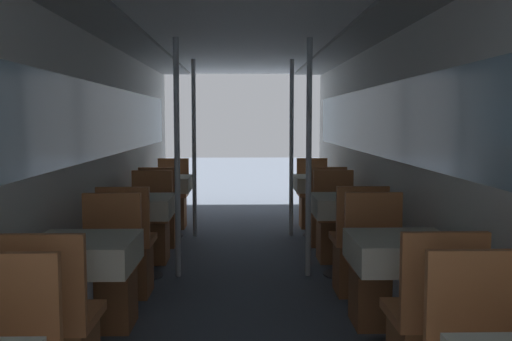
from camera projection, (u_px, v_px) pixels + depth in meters
wall_left at (75, 158)px, 4.34m from camera, size 0.05×9.84×2.10m
wall_right at (409, 158)px, 4.40m from camera, size 0.05×9.84×2.10m
ceiling_panel at (243, 20)px, 4.28m from camera, size 2.56×9.84×0.07m
dining_table_left_1 at (85, 259)px, 3.26m from camera, size 0.58×0.58×0.72m
chair_left_far_1 at (108, 284)px, 3.83m from camera, size 0.40×0.40×0.89m
dining_table_left_2 at (140, 210)px, 5.02m from camera, size 0.58×0.58×0.72m
chair_left_near_2 at (128, 260)px, 4.50m from camera, size 0.40×0.40×0.89m
chair_left_far_2 at (150, 233)px, 5.59m from camera, size 0.40×0.40×0.89m
support_pole_left_2 at (177, 159)px, 4.98m from camera, size 0.05×0.05×2.10m
dining_table_left_3 at (166, 187)px, 6.77m from camera, size 0.58×0.58×0.72m
chair_left_near_3 at (160, 220)px, 6.26m from camera, size 0.40×0.40×0.89m
chair_left_far_3 at (172, 205)px, 7.35m from camera, size 0.40×0.40×0.89m
support_pole_left_3 at (194, 149)px, 6.74m from camera, size 0.05×0.05×2.10m
dining_table_right_1 at (401, 257)px, 3.30m from camera, size 0.58×0.58×0.72m
chair_right_far_1 at (378, 283)px, 3.87m from camera, size 0.40×0.40×0.89m
dining_table_right_2 at (346, 209)px, 5.06m from camera, size 0.58×0.58×0.72m
chair_right_near_2 at (358, 258)px, 4.55m from camera, size 0.40×0.40×0.89m
chair_right_far_2 at (335, 232)px, 5.63m from camera, size 0.40×0.40×0.89m
support_pole_right_2 at (309, 159)px, 5.01m from camera, size 0.05×0.05×2.10m
dining_table_right_3 at (319, 186)px, 6.82m from camera, size 0.58×0.58×0.72m
chair_right_near_3 at (325, 220)px, 6.30m from camera, size 0.40×0.40×0.89m
chair_right_far_3 at (313, 205)px, 7.39m from camera, size 0.40×0.40×0.89m
support_pole_right_3 at (291, 148)px, 6.77m from camera, size 0.05×0.05×2.10m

